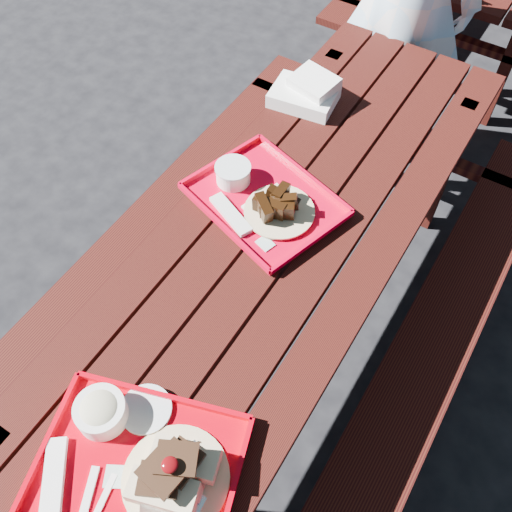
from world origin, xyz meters
The scene contains 5 objects.
ground centered at (0.00, 0.00, 0.00)m, with size 60.00×60.00×0.00m, color black.
picnic_table_near centered at (0.00, 0.00, 0.56)m, with size 1.41×2.40×0.75m.
near_tray centered at (0.06, -0.80, 0.79)m, with size 0.60×0.52×0.16m.
far_tray centered at (-0.13, 0.09, 0.77)m, with size 0.57×0.50×0.08m.
white_cloth centered at (-0.25, 0.63, 0.79)m, with size 0.27×0.22×0.10m.
Camera 1 is at (0.53, -1.00, 2.24)m, focal length 40.00 mm.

